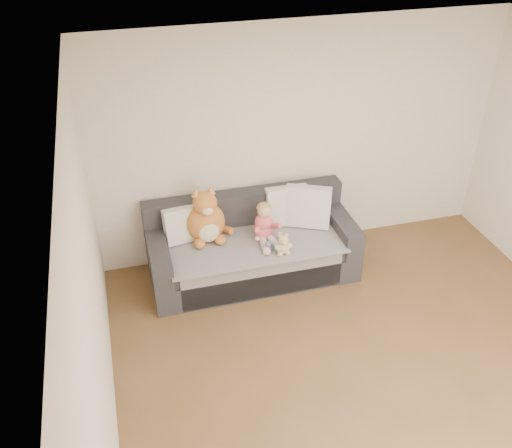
% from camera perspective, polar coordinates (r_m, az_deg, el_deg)
% --- Properties ---
extents(room_shell, '(5.00, 5.00, 5.00)m').
position_cam_1_polar(room_shell, '(4.58, 12.97, -2.59)').
color(room_shell, brown).
rests_on(room_shell, ground).
extents(sofa, '(2.20, 0.94, 0.85)m').
position_cam_1_polar(sofa, '(6.19, -0.47, -2.49)').
color(sofa, '#242529').
rests_on(sofa, ground).
extents(cushion_left, '(0.44, 0.25, 0.39)m').
position_cam_1_polar(cushion_left, '(5.99, -7.23, -0.03)').
color(cushion_left, silver).
rests_on(cushion_left, sofa).
extents(cushion_right_back, '(0.47, 0.22, 0.44)m').
position_cam_1_polar(cushion_right_back, '(6.22, 3.15, 1.86)').
color(cushion_right_back, silver).
rests_on(cushion_right_back, sofa).
extents(cushion_right_front, '(0.54, 0.41, 0.47)m').
position_cam_1_polar(cushion_right_front, '(6.20, 5.20, 1.74)').
color(cushion_right_front, silver).
rests_on(cushion_right_front, sofa).
extents(toddler, '(0.31, 0.44, 0.43)m').
position_cam_1_polar(toddler, '(5.95, 0.91, -0.11)').
color(toddler, '#E55179').
rests_on(toddler, sofa).
extents(plush_cat, '(0.51, 0.45, 0.64)m').
position_cam_1_polar(plush_cat, '(5.96, -5.04, 0.44)').
color(plush_cat, '#CA6A2D').
rests_on(plush_cat, sofa).
extents(teddy_bear, '(0.19, 0.14, 0.24)m').
position_cam_1_polar(teddy_bear, '(5.79, 2.73, -2.18)').
color(teddy_bear, '#CEB48E').
rests_on(teddy_bear, sofa).
extents(plush_cow, '(0.12, 0.19, 0.15)m').
position_cam_1_polar(plush_cow, '(5.92, 2.66, -1.66)').
color(plush_cow, white).
rests_on(plush_cow, sofa).
extents(sippy_cup, '(0.12, 0.08, 0.13)m').
position_cam_1_polar(sippy_cup, '(5.83, 1.22, -2.21)').
color(sippy_cup, purple).
rests_on(sippy_cup, sofa).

